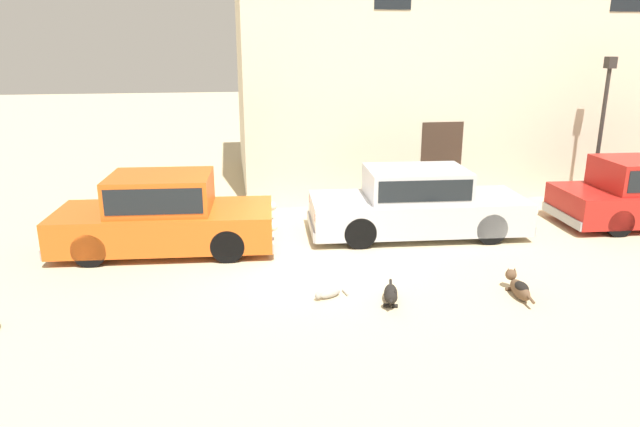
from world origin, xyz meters
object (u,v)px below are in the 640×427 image
stray_dog_spotted (391,295)px  stray_cat (329,294)px  parked_sedan_nearest (164,214)px  stray_dog_tan (519,287)px  street_lamp (604,111)px  parked_sedan_second (417,202)px

stray_dog_spotted → stray_cat: (-0.96, 0.35, -0.08)m
parked_sedan_nearest → stray_cat: size_ratio=7.74×
stray_dog_tan → street_lamp: street_lamp is taller
parked_sedan_second → stray_cat: parked_sedan_second is taller
parked_sedan_second → street_lamp: 5.87m
parked_sedan_second → stray_dog_tan: (0.68, -3.36, -0.56)m
parked_sedan_second → stray_dog_spotted: bearing=-110.9°
stray_dog_tan → street_lamp: (4.68, 5.08, 2.22)m
stray_dog_tan → stray_cat: size_ratio=1.78×
stray_cat → street_lamp: 9.37m
parked_sedan_nearest → stray_dog_spotted: parked_sedan_nearest is taller
parked_sedan_nearest → street_lamp: bearing=13.9°
stray_cat → street_lamp: bearing=-174.0°
parked_sedan_second → stray_dog_tan: 3.47m
parked_sedan_second → street_lamp: street_lamp is taller
parked_sedan_second → stray_dog_tan: parked_sedan_second is taller
parked_sedan_nearest → stray_cat: parked_sedan_nearest is taller
parked_sedan_nearest → stray_cat: (2.86, -2.77, -0.69)m
parked_sedan_nearest → stray_dog_tan: 6.81m
street_lamp → parked_sedan_second: bearing=-162.2°
parked_sedan_second → stray_cat: bearing=-126.4°
stray_dog_tan → stray_cat: stray_dog_tan is taller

